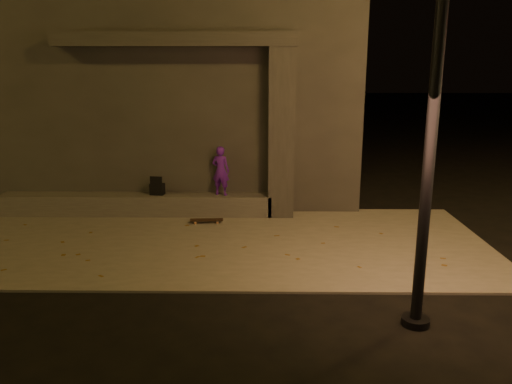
{
  "coord_description": "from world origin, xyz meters",
  "views": [
    {
      "loc": [
        1.3,
        -6.92,
        3.22
      ],
      "look_at": [
        1.18,
        2.0,
        0.99
      ],
      "focal_mm": 35.0,
      "sensor_mm": 36.0,
      "label": 1
    }
  ],
  "objects_px": {
    "column": "(281,134)",
    "skateboarder": "(221,171)",
    "skateboard": "(207,220)",
    "backpack": "(157,188)",
    "street_lamp_0": "(442,4)"
  },
  "relations": [
    {
      "from": "skateboarder",
      "to": "street_lamp_0",
      "type": "xyz_separation_m",
      "value": [
        2.89,
        -4.82,
        2.87
      ]
    },
    {
      "from": "skateboarder",
      "to": "backpack",
      "type": "bearing_deg",
      "value": 18.12
    },
    {
      "from": "column",
      "to": "street_lamp_0",
      "type": "bearing_deg",
      "value": -71.86
    },
    {
      "from": "column",
      "to": "backpack",
      "type": "xyz_separation_m",
      "value": [
        -2.72,
        0.0,
        -1.2
      ]
    },
    {
      "from": "skateboarder",
      "to": "skateboard",
      "type": "bearing_deg",
      "value": 86.14
    },
    {
      "from": "backpack",
      "to": "street_lamp_0",
      "type": "xyz_separation_m",
      "value": [
        4.3,
        -4.82,
        3.26
      ]
    },
    {
      "from": "column",
      "to": "street_lamp_0",
      "type": "xyz_separation_m",
      "value": [
        1.58,
        -4.82,
        2.06
      ]
    },
    {
      "from": "backpack",
      "to": "skateboard",
      "type": "distance_m",
      "value": 1.42
    },
    {
      "from": "skateboarder",
      "to": "skateboard",
      "type": "relative_size",
      "value": 1.54
    },
    {
      "from": "column",
      "to": "skateboarder",
      "type": "height_order",
      "value": "column"
    },
    {
      "from": "column",
      "to": "skateboarder",
      "type": "relative_size",
      "value": 3.32
    },
    {
      "from": "column",
      "to": "skateboard",
      "type": "relative_size",
      "value": 5.11
    },
    {
      "from": "skateboard",
      "to": "backpack",
      "type": "bearing_deg",
      "value": 146.46
    },
    {
      "from": "column",
      "to": "backpack",
      "type": "bearing_deg",
      "value": 180.0
    },
    {
      "from": "skateboard",
      "to": "street_lamp_0",
      "type": "relative_size",
      "value": 0.1
    }
  ]
}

